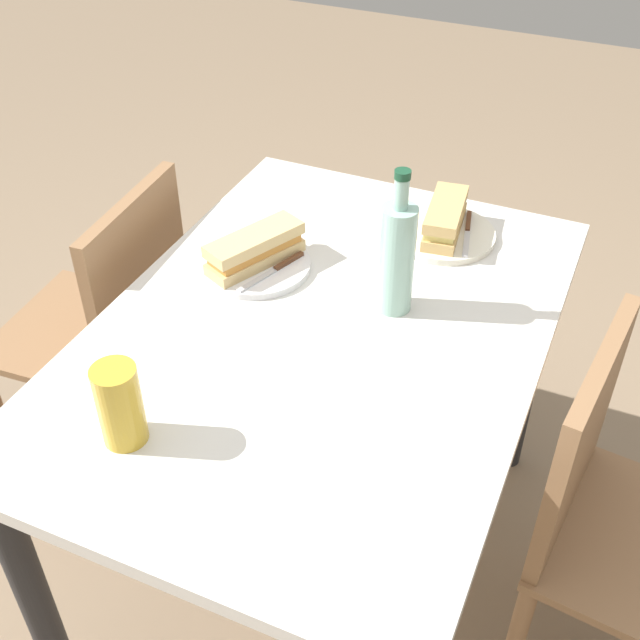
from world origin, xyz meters
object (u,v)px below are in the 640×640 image
object	(u,v)px
plate_near	(443,234)
water_bottle	(397,256)
chair_far	(617,519)
baguette_sandwich_near	(445,218)
knife_near	(467,231)
beer_glass	(120,405)
plate_far	(256,265)
dining_table	(320,373)
baguette_sandwich_far	(255,248)
knife_far	(275,269)
chair_near	(112,324)

from	to	relation	value
plate_near	water_bottle	distance (m)	0.30
chair_far	baguette_sandwich_near	size ratio (longest dim) A/B	4.26
knife_near	beer_glass	world-z (taller)	beer_glass
knife_near	plate_far	bearing A→B (deg)	-51.94
dining_table	baguette_sandwich_near	size ratio (longest dim) A/B	5.88
baguette_sandwich_far	knife_far	xyz separation A→B (m)	(0.01, 0.05, -0.03)
dining_table	baguette_sandwich_far	distance (m)	0.29
knife_far	beer_glass	xyz separation A→B (m)	(0.50, -0.02, 0.05)
dining_table	knife_near	xyz separation A→B (m)	(-0.42, 0.17, 0.13)
plate_near	plate_far	distance (m)	0.42
baguette_sandwich_near	plate_far	xyz separation A→B (m)	(0.27, -0.32, -0.04)
baguette_sandwich_near	knife_near	bearing A→B (deg)	110.23
chair_near	knife_near	xyz separation A→B (m)	(-0.31, 0.77, 0.29)
dining_table	baguette_sandwich_near	distance (m)	0.45
dining_table	plate_far	world-z (taller)	plate_far
knife_near	baguette_sandwich_far	xyz separation A→B (m)	(0.29, -0.37, 0.03)
baguette_sandwich_far	water_bottle	distance (m)	0.31
chair_near	beer_glass	size ratio (longest dim) A/B	5.76
knife_near	water_bottle	distance (m)	0.32
plate_far	baguette_sandwich_far	bearing A→B (deg)	0.00
chair_far	water_bottle	world-z (taller)	water_bottle
chair_far	chair_near	size ratio (longest dim) A/B	1.00
knife_near	beer_glass	size ratio (longest dim) A/B	1.22
chair_far	plate_far	bearing A→B (deg)	-98.33
dining_table	knife_far	world-z (taller)	knife_far
chair_far	beer_glass	bearing A→B (deg)	-63.29
chair_far	plate_near	bearing A→B (deg)	-128.87
chair_far	knife_near	bearing A→B (deg)	-133.12
baguette_sandwich_near	plate_far	bearing A→B (deg)	-49.79
chair_near	plate_far	size ratio (longest dim) A/B	3.70
baguette_sandwich_near	water_bottle	distance (m)	0.29
water_bottle	baguette_sandwich_near	bearing A→B (deg)	176.87
chair_far	water_bottle	distance (m)	0.64
baguette_sandwich_near	dining_table	bearing A→B (deg)	-16.68
chair_near	baguette_sandwich_far	distance (m)	0.51
chair_far	beer_glass	xyz separation A→B (m)	(0.39, -0.78, 0.34)
plate_near	beer_glass	distance (m)	0.84
water_bottle	chair_far	bearing A→B (deg)	77.75
plate_far	baguette_sandwich_far	world-z (taller)	baguette_sandwich_far
plate_far	chair_near	bearing A→B (deg)	-87.71
dining_table	chair_near	world-z (taller)	chair_near
dining_table	chair_far	xyz separation A→B (m)	(-0.01, 0.60, -0.15)
plate_near	dining_table	bearing A→B (deg)	-16.68
plate_near	knife_far	size ratio (longest dim) A/B	1.31
plate_far	baguette_sandwich_far	size ratio (longest dim) A/B	1.02
beer_glass	baguette_sandwich_far	bearing A→B (deg)	-176.83
chair_near	knife_far	size ratio (longest dim) A/B	4.86
dining_table	water_bottle	distance (m)	0.28
plate_near	knife_near	bearing A→B (deg)	110.23
knife_near	beer_glass	distance (m)	0.87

